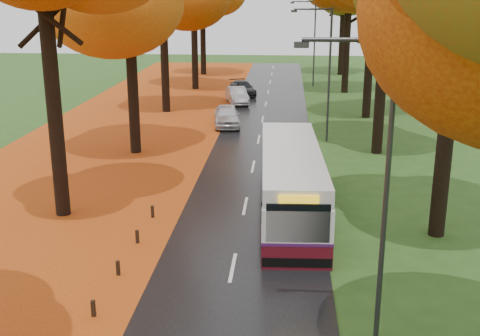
# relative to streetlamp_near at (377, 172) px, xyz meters

# --- Properties ---
(road) EXTENTS (6.50, 90.00, 0.04)m
(road) POSITION_rel_streetlamp_near_xyz_m (-3.95, 17.00, -4.69)
(road) COLOR black
(road) RESTS_ON ground
(centre_line) EXTENTS (0.12, 90.00, 0.01)m
(centre_line) POSITION_rel_streetlamp_near_xyz_m (-3.95, 17.00, -4.67)
(centre_line) COLOR silver
(centre_line) RESTS_ON road
(leaf_verge) EXTENTS (12.00, 90.00, 0.02)m
(leaf_verge) POSITION_rel_streetlamp_near_xyz_m (-12.95, 17.00, -4.70)
(leaf_verge) COLOR maroon
(leaf_verge) RESTS_ON ground
(leaf_drift) EXTENTS (0.90, 90.00, 0.01)m
(leaf_drift) POSITION_rel_streetlamp_near_xyz_m (-7.00, 17.00, -4.67)
(leaf_drift) COLOR #D65D16
(leaf_drift) RESTS_ON road
(streetlamp_near) EXTENTS (2.45, 0.18, 8.00)m
(streetlamp_near) POSITION_rel_streetlamp_near_xyz_m (0.00, 0.00, 0.00)
(streetlamp_near) COLOR #333538
(streetlamp_near) RESTS_ON ground
(streetlamp_mid) EXTENTS (2.45, 0.18, 8.00)m
(streetlamp_mid) POSITION_rel_streetlamp_near_xyz_m (0.00, 22.00, 0.00)
(streetlamp_mid) COLOR #333538
(streetlamp_mid) RESTS_ON ground
(streetlamp_far) EXTENTS (2.45, 0.18, 8.00)m
(streetlamp_far) POSITION_rel_streetlamp_near_xyz_m (0.00, 44.00, 0.00)
(streetlamp_far) COLOR #333538
(streetlamp_far) RESTS_ON ground
(bus) EXTENTS (2.83, 10.58, 2.76)m
(bus) POSITION_rel_streetlamp_near_xyz_m (-2.02, 9.17, -3.23)
(bus) COLOR #4D0C16
(bus) RESTS_ON road
(car_white) EXTENTS (2.23, 4.38, 1.43)m
(car_white) POSITION_rel_streetlamp_near_xyz_m (-6.30, 25.65, -3.96)
(car_white) COLOR silver
(car_white) RESTS_ON road
(car_silver) EXTENTS (2.35, 4.22, 1.32)m
(car_silver) POSITION_rel_streetlamp_near_xyz_m (-6.30, 34.06, -4.01)
(car_silver) COLOR gray
(car_silver) RESTS_ON road
(car_dark) EXTENTS (2.96, 4.49, 1.21)m
(car_dark) POSITION_rel_streetlamp_near_xyz_m (-6.16, 38.11, -4.07)
(car_dark) COLOR black
(car_dark) RESTS_ON road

